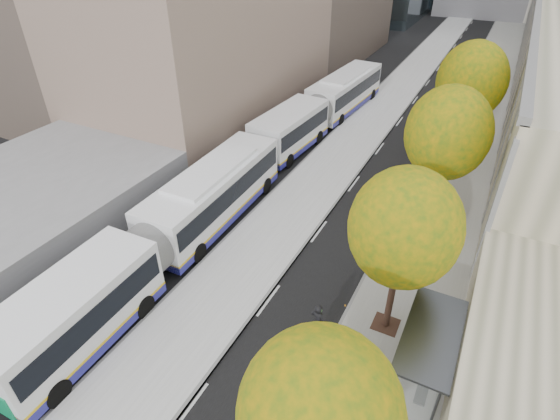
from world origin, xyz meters
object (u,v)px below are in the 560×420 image
Objects in this scene: cyclist at (317,330)px; bus_shelter at (435,344)px; bus_near at (167,234)px; bus_far at (324,106)px; distant_car at (363,76)px.

bus_shelter is at bearing 12.71° from cyclist.
bus_near is at bearing 174.65° from bus_shelter.
bus_shelter is at bearing -6.53° from bus_near.
distant_car is at bearing 97.06° from bus_far.
bus_shelter is at bearing -54.72° from bus_far.
bus_near is 20.03m from bus_far.
bus_near is 8.94m from cyclist.
bus_shelter is 24.91m from bus_far.
cyclist is at bearing -68.68° from distant_car.
bus_near is at bearing -82.90° from distant_car.
bus_shelter is at bearing -61.98° from distant_car.
cyclist is at bearing -64.32° from bus_far.
bus_near is at bearing -179.84° from cyclist.
bus_near reaches higher than distant_car.
cyclist is 35.60m from distant_car.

